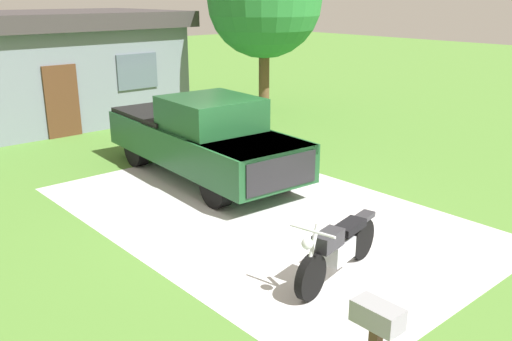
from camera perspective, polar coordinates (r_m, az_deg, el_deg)
The scene contains 7 objects.
ground_plane at distance 10.59m, azimuth 0.44°, elevation -4.54°, with size 80.00×80.00×0.00m, color #4C7A2F.
driveway_pad at distance 10.58m, azimuth 0.44°, elevation -4.53°, with size 5.44×8.57×0.01m, color #BBBBBB.
motorcycle at distance 8.23m, azimuth 8.50°, elevation -7.98°, with size 2.19×0.81×1.09m.
pickup_truck at distance 12.58m, azimuth -5.75°, elevation 3.59°, with size 2.35×5.74×1.90m.
mailbox at distance 5.56m, azimuth 12.37°, elevation -15.94°, with size 0.26×0.48×1.26m.
shade_tree at distance 18.76m, azimuth 0.88°, elevation 17.26°, with size 3.77×3.77×5.74m.
neighbor_house at distance 19.30m, azimuth -22.64°, elevation 9.83°, with size 9.60×5.60×3.50m.
Camera 1 is at (-6.54, -7.28, 4.03)m, focal length 38.54 mm.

